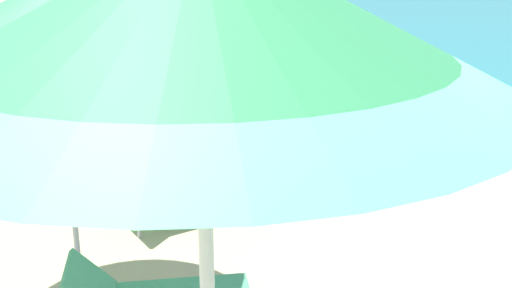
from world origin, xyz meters
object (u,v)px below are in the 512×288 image
at_px(lounger_farthest_shoreside, 130,101).
at_px(beach_ball, 364,140).
at_px(umbrella_second, 54,7).
at_px(lounger_second_shoreside, 176,191).
at_px(umbrella_nearest, 200,12).

relative_size(lounger_farthest_shoreside, beach_ball, 5.59).
relative_size(umbrella_second, lounger_second_shoreside, 1.85).
bearing_deg(beach_ball, lounger_farthest_shoreside, 134.52).
relative_size(umbrella_nearest, lounger_second_shoreside, 2.09).
relative_size(umbrella_nearest, umbrella_second, 1.13).
bearing_deg(beach_ball, umbrella_second, -151.92).
distance_m(umbrella_nearest, umbrella_second, 3.41).
bearing_deg(umbrella_second, umbrella_nearest, -86.61).
bearing_deg(umbrella_nearest, umbrella_second, 93.39).
height_order(umbrella_second, lounger_farthest_shoreside, umbrella_second).
bearing_deg(lounger_second_shoreside, lounger_farthest_shoreside, 74.52).
xyz_separation_m(umbrella_second, lounger_second_shoreside, (1.11, 0.91, -2.04)).
distance_m(umbrella_second, beach_ball, 5.16).
height_order(umbrella_nearest, lounger_second_shoreside, umbrella_nearest).
bearing_deg(umbrella_second, lounger_farthest_shoreside, 74.88).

